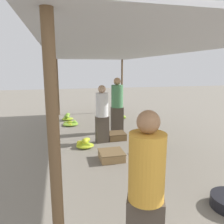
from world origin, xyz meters
name	(u,v)px	position (x,y,z in m)	size (l,w,h in m)	color
canopy_post_front_left	(57,190)	(-1.40, 0.30, 1.16)	(0.08, 0.08, 2.33)	brown
canopy_post_back_left	(58,87)	(-1.40, 8.33, 1.16)	(0.08, 0.08, 2.33)	brown
canopy_post_back_right	(122,86)	(1.40, 8.33, 1.16)	(0.08, 0.08, 2.33)	brown
canopy_tarp	(113,52)	(0.00, 4.31, 2.35)	(3.19, 8.43, 0.04)	#B2B2B7
vendor_foreground	(146,191)	(-0.59, 0.64, 0.84)	(0.45, 0.45, 1.62)	#4C4238
stool	(157,141)	(0.82, 3.36, 0.30)	(0.34, 0.34, 0.37)	#4C4C4C
banana_pile_left_0	(84,144)	(-0.79, 4.16, 0.09)	(0.47, 0.48, 0.25)	#7DB636
banana_pile_left_1	(71,124)	(-1.01, 6.41, 0.06)	(0.53, 0.54, 0.17)	#97C131
banana_pile_left_2	(67,118)	(-1.10, 7.22, 0.10)	(0.45, 0.44, 0.27)	#80B735
banana_pile_right_0	(120,116)	(0.99, 7.12, 0.07)	(0.42, 0.56, 0.19)	#94BF32
banana_pile_right_1	(156,139)	(1.16, 4.15, 0.07)	(0.53, 0.68, 0.19)	#A0C42F
crate_near	(111,155)	(-0.30, 3.26, 0.09)	(0.53, 0.53, 0.19)	#9E7A4C
crate_mid	(116,136)	(0.16, 4.60, 0.09)	(0.49, 0.49, 0.18)	brown
shopper_walking_mid	(117,104)	(0.36, 5.27, 0.88)	(0.38, 0.38, 1.69)	#4C4238
shopper_walking_far	(102,113)	(-0.28, 4.43, 0.80)	(0.36, 0.36, 1.54)	#4C4238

